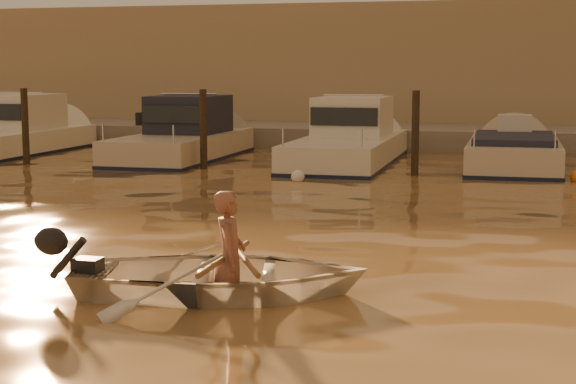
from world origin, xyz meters
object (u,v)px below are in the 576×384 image
(dinghy, at_px, (221,276))
(moored_boat_2, at_px, (348,140))
(moored_boat_1, at_px, (182,137))
(moored_boat_0, at_px, (6,133))
(moored_boat_3, at_px, (514,159))
(person, at_px, (230,256))
(waterfront_building, at_px, (460,72))

(dinghy, height_order, moored_boat_2, moored_boat_2)
(dinghy, xyz_separation_m, moored_boat_2, (-1.17, 14.02, 0.41))
(moored_boat_1, bearing_deg, moored_boat_0, 180.00)
(dinghy, height_order, moored_boat_3, moored_boat_3)
(dinghy, relative_size, moored_boat_0, 0.43)
(person, bearing_deg, waterfront_building, -15.66)
(person, xyz_separation_m, moored_boat_0, (-11.53, 14.00, 0.19))
(moored_boat_3, bearing_deg, dinghy, -102.53)
(person, relative_size, moored_boat_0, 0.19)
(moored_boat_2, height_order, moored_boat_3, moored_boat_2)
(moored_boat_1, xyz_separation_m, moored_boat_3, (9.02, 0.00, -0.40))
(moored_boat_2, bearing_deg, moored_boat_0, 180.00)
(person, xyz_separation_m, moored_boat_1, (-6.00, 14.00, 0.19))
(person, distance_m, moored_boat_3, 14.32)
(moored_boat_1, bearing_deg, moored_boat_3, 0.00)
(moored_boat_0, bearing_deg, dinghy, -50.80)
(dinghy, distance_m, moored_boat_3, 14.36)
(moored_boat_0, height_order, moored_boat_3, moored_boat_0)
(moored_boat_1, relative_size, moored_boat_2, 0.90)
(moored_boat_2, relative_size, waterfront_building, 0.17)
(moored_boat_1, relative_size, waterfront_building, 0.15)
(moored_boat_3, relative_size, waterfront_building, 0.14)
(dinghy, bearing_deg, waterfront_building, -15.88)
(dinghy, relative_size, moored_boat_3, 0.52)
(waterfront_building, bearing_deg, moored_boat_3, -79.33)
(dinghy, xyz_separation_m, person, (0.10, 0.02, 0.22))
(moored_boat_1, height_order, moored_boat_2, same)
(moored_boat_3, bearing_deg, waterfront_building, 100.67)
(person, bearing_deg, moored_boat_3, -25.66)
(moored_boat_0, bearing_deg, moored_boat_3, 0.00)
(dinghy, xyz_separation_m, waterfront_building, (1.04, 25.02, 2.18))
(dinghy, relative_size, moored_boat_1, 0.47)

